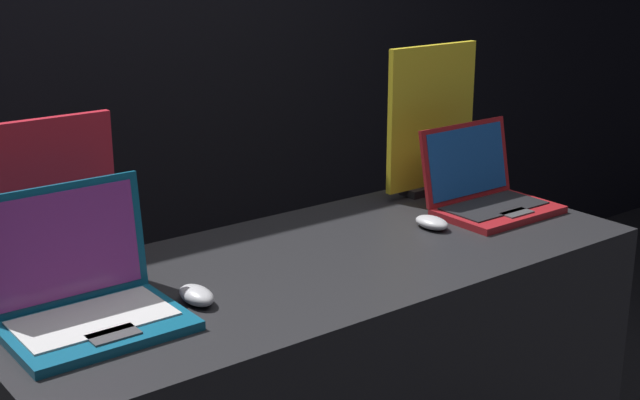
{
  "coord_description": "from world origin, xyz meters",
  "views": [
    {
      "loc": [
        -1.25,
        -1.3,
        1.67
      ],
      "look_at": [
        0.01,
        0.35,
        1.03
      ],
      "focal_mm": 50.0,
      "sensor_mm": 36.0,
      "label": 1
    }
  ],
  "objects_px": {
    "mouse_back": "(432,223)",
    "promo_stand_back": "(431,123)",
    "laptop_front": "(84,293)",
    "promo_stand_front": "(40,211)",
    "laptop_back": "(485,191)",
    "mouse_front": "(197,295)"
  },
  "relations": [
    {
      "from": "mouse_back",
      "to": "promo_stand_back",
      "type": "xyz_separation_m",
      "value": [
        0.24,
        0.26,
        0.2
      ]
    },
    {
      "from": "laptop_front",
      "to": "promo_stand_front",
      "type": "relative_size",
      "value": 0.9
    },
    {
      "from": "mouse_back",
      "to": "promo_stand_back",
      "type": "bearing_deg",
      "value": 47.27
    },
    {
      "from": "mouse_back",
      "to": "laptop_back",
      "type": "bearing_deg",
      "value": 6.0
    },
    {
      "from": "laptop_front",
      "to": "mouse_back",
      "type": "xyz_separation_m",
      "value": [
        1.0,
        -0.0,
        -0.05
      ]
    },
    {
      "from": "mouse_back",
      "to": "promo_stand_back",
      "type": "distance_m",
      "value": 0.4
    },
    {
      "from": "laptop_back",
      "to": "mouse_back",
      "type": "distance_m",
      "value": 0.24
    },
    {
      "from": "laptop_back",
      "to": "promo_stand_front",
      "type": "bearing_deg",
      "value": 171.0
    },
    {
      "from": "laptop_front",
      "to": "mouse_front",
      "type": "height_order",
      "value": "laptop_front"
    },
    {
      "from": "promo_stand_front",
      "to": "promo_stand_back",
      "type": "distance_m",
      "value": 1.24
    },
    {
      "from": "promo_stand_front",
      "to": "mouse_back",
      "type": "bearing_deg",
      "value": -12.47
    },
    {
      "from": "promo_stand_front",
      "to": "laptop_back",
      "type": "height_order",
      "value": "promo_stand_front"
    },
    {
      "from": "laptop_front",
      "to": "mouse_back",
      "type": "bearing_deg",
      "value": -0.02
    },
    {
      "from": "promo_stand_front",
      "to": "mouse_back",
      "type": "xyz_separation_m",
      "value": [
        1.0,
        -0.22,
        -0.17
      ]
    },
    {
      "from": "laptop_front",
      "to": "laptop_back",
      "type": "relative_size",
      "value": 1.04
    },
    {
      "from": "promo_stand_front",
      "to": "laptop_back",
      "type": "xyz_separation_m",
      "value": [
        1.23,
        -0.2,
        -0.13
      ]
    },
    {
      "from": "laptop_back",
      "to": "promo_stand_back",
      "type": "distance_m",
      "value": 0.28
    },
    {
      "from": "mouse_front",
      "to": "laptop_back",
      "type": "distance_m",
      "value": 1.01
    },
    {
      "from": "promo_stand_back",
      "to": "laptop_back",
      "type": "bearing_deg",
      "value": -90.0
    },
    {
      "from": "laptop_front",
      "to": "promo_stand_back",
      "type": "relative_size",
      "value": 0.78
    },
    {
      "from": "promo_stand_front",
      "to": "mouse_back",
      "type": "distance_m",
      "value": 1.03
    },
    {
      "from": "mouse_front",
      "to": "promo_stand_back",
      "type": "xyz_separation_m",
      "value": [
        1.0,
        0.31,
        0.2
      ]
    }
  ]
}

